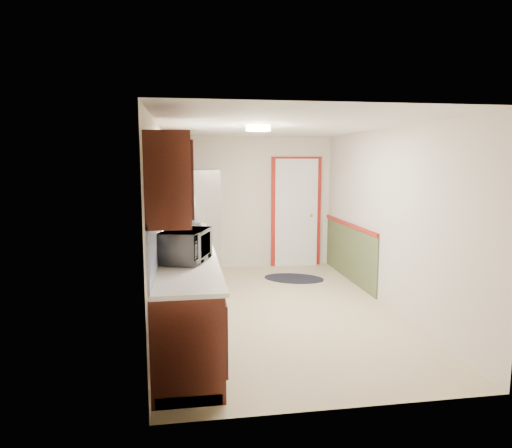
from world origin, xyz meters
name	(u,v)px	position (x,y,z in m)	size (l,w,h in m)	color
room_shell	(278,220)	(0.00, 0.00, 1.20)	(3.20, 5.20, 2.52)	tan
kitchen_run	(183,257)	(-1.24, -0.29, 0.81)	(0.63, 4.00, 2.20)	#3A140D
back_wall_trim	(307,220)	(0.99, 2.21, 0.89)	(1.12, 2.30, 2.08)	maroon
ceiling_fixture	(258,128)	(-0.30, -0.20, 2.36)	(0.30, 0.30, 0.06)	#FFD88C
microwave	(186,242)	(-1.20, -1.10, 1.14)	(0.59, 0.33, 0.40)	white
refrigerator	(196,223)	(-1.02, 2.05, 0.91)	(0.82, 0.79, 1.81)	#B7B7BC
rug	(294,278)	(0.59, 1.50, 0.01)	(1.00, 0.65, 0.01)	black
cooktop	(186,226)	(-1.19, 1.40, 0.95)	(0.48, 0.58, 0.02)	black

